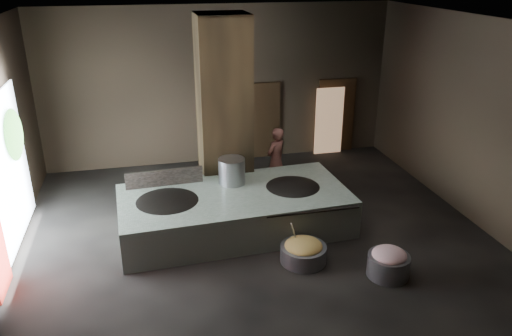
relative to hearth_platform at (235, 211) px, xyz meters
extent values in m
cube|color=black|center=(0.39, -0.24, -0.48)|extent=(10.00, 9.00, 0.10)
cube|color=black|center=(0.39, -0.24, 4.12)|extent=(10.00, 9.00, 0.10)
cube|color=black|center=(0.39, 4.31, 1.82)|extent=(10.00, 0.10, 4.50)
cube|color=black|center=(0.39, -4.79, 1.82)|extent=(10.00, 0.10, 4.50)
cube|color=black|center=(5.44, -0.24, 1.82)|extent=(0.10, 9.00, 4.50)
cube|color=black|center=(0.09, 1.66, 1.82)|extent=(1.20, 1.20, 4.50)
cube|color=#A8B6A4|center=(0.00, 0.00, 0.00)|extent=(5.08, 2.63, 0.86)
cube|color=black|center=(0.00, 0.00, 0.38)|extent=(4.86, 2.33, 0.03)
ellipsoid|color=black|center=(-1.45, -0.05, 0.32)|extent=(1.57, 1.57, 0.43)
cylinder|color=black|center=(-1.45, -0.05, 0.39)|extent=(1.60, 1.60, 0.05)
ellipsoid|color=black|center=(1.35, 0.05, 0.32)|extent=(1.46, 1.46, 0.41)
cylinder|color=black|center=(1.35, 0.05, 0.39)|extent=(1.49, 1.49, 0.05)
cylinder|color=gray|center=(0.05, 0.55, 0.70)|extent=(0.60, 0.60, 0.65)
cube|color=black|center=(-1.45, 0.75, 0.60)|extent=(1.73, 0.16, 0.43)
imported|color=#9F5B50|center=(1.41, 1.76, 0.41)|extent=(0.73, 0.69, 1.69)
cylinder|color=slate|center=(1.08, -1.62, -0.26)|extent=(1.15, 1.15, 0.34)
ellipsoid|color=#9DAA52|center=(1.08, -1.62, -0.08)|extent=(0.76, 0.76, 0.23)
cylinder|color=gray|center=(0.93, -1.47, 0.12)|extent=(0.26, 0.29, 0.65)
cylinder|color=slate|center=(2.50, -2.45, -0.21)|extent=(0.94, 0.94, 0.44)
ellipsoid|color=#CC7A87|center=(2.50, -2.45, 0.02)|extent=(0.66, 0.66, 0.25)
cube|color=black|center=(1.59, 4.21, 0.67)|extent=(1.18, 0.08, 2.38)
cube|color=#8C6647|center=(1.88, 4.38, 0.62)|extent=(0.85, 0.04, 2.01)
cube|color=black|center=(3.99, 4.21, 0.67)|extent=(1.18, 0.08, 2.38)
cube|color=#8C6647|center=(3.69, 4.00, 0.62)|extent=(0.87, 0.04, 2.06)
cube|color=white|center=(-4.56, -0.04, 1.17)|extent=(0.04, 4.20, 3.10)
ellipsoid|color=#194714|center=(-4.46, 1.06, 1.77)|extent=(0.28, 1.10, 1.10)
camera|label=1|loc=(-1.74, -9.70, 5.11)|focal=35.00mm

